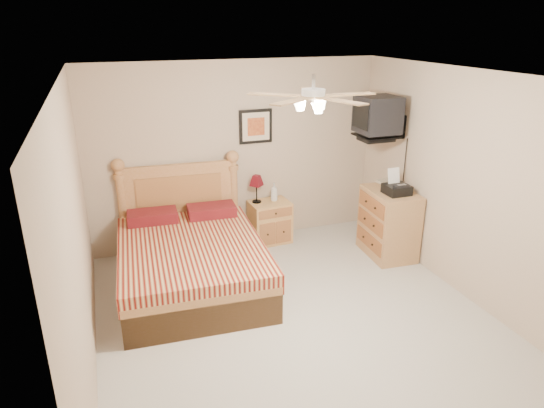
{
  "coord_description": "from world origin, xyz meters",
  "views": [
    {
      "loc": [
        -1.71,
        -3.95,
        2.94
      ],
      "look_at": [
        0.03,
        0.9,
        1.0
      ],
      "focal_mm": 32.0,
      "sensor_mm": 36.0,
      "label": 1
    }
  ],
  "objects": [
    {
      "name": "floor",
      "position": [
        0.0,
        0.0,
        0.0
      ],
      "size": [
        4.5,
        4.5,
        0.0
      ],
      "primitive_type": "plane",
      "color": "#ADA79C",
      "rests_on": "ground"
    },
    {
      "name": "ceiling",
      "position": [
        0.0,
        0.0,
        2.5
      ],
      "size": [
        4.0,
        4.5,
        0.04
      ],
      "primitive_type": "cube",
      "color": "white",
      "rests_on": "ground"
    },
    {
      "name": "wall_back",
      "position": [
        0.0,
        2.25,
        1.25
      ],
      "size": [
        4.0,
        0.04,
        2.5
      ],
      "primitive_type": "cube",
      "color": "tan",
      "rests_on": "ground"
    },
    {
      "name": "wall_front",
      "position": [
        0.0,
        -2.25,
        1.25
      ],
      "size": [
        4.0,
        0.04,
        2.5
      ],
      "primitive_type": "cube",
      "color": "tan",
      "rests_on": "ground"
    },
    {
      "name": "wall_left",
      "position": [
        -2.0,
        0.0,
        1.25
      ],
      "size": [
        0.04,
        4.5,
        2.5
      ],
      "primitive_type": "cube",
      "color": "tan",
      "rests_on": "ground"
    },
    {
      "name": "wall_right",
      "position": [
        2.0,
        0.0,
        1.25
      ],
      "size": [
        0.04,
        4.5,
        2.5
      ],
      "primitive_type": "cube",
      "color": "tan",
      "rests_on": "ground"
    },
    {
      "name": "bed",
      "position": [
        -0.89,
        1.12,
        0.67
      ],
      "size": [
        1.71,
        2.18,
        1.35
      ],
      "primitive_type": null,
      "rotation": [
        0.0,
        0.0,
        -0.06
      ],
      "color": "#AE753C",
      "rests_on": "ground"
    },
    {
      "name": "nightstand",
      "position": [
        0.39,
        2.0,
        0.3
      ],
      "size": [
        0.57,
        0.44,
        0.59
      ],
      "primitive_type": "cube",
      "rotation": [
        0.0,
        0.0,
        0.06
      ],
      "color": "tan",
      "rests_on": "ground"
    },
    {
      "name": "table_lamp",
      "position": [
        0.22,
        2.07,
        0.79
      ],
      "size": [
        0.22,
        0.22,
        0.39
      ],
      "primitive_type": null,
      "rotation": [
        0.0,
        0.0,
        -0.06
      ],
      "color": "#570C15",
      "rests_on": "nightstand"
    },
    {
      "name": "lotion_bottle",
      "position": [
        0.47,
        2.05,
        0.72
      ],
      "size": [
        0.12,
        0.12,
        0.26
      ],
      "primitive_type": "imported",
      "rotation": [
        0.0,
        0.0,
        -0.28
      ],
      "color": "silver",
      "rests_on": "nightstand"
    },
    {
      "name": "framed_picture",
      "position": [
        0.27,
        2.23,
        1.62
      ],
      "size": [
        0.46,
        0.04,
        0.46
      ],
      "primitive_type": "cube",
      "color": "black",
      "rests_on": "wall_back"
    },
    {
      "name": "dresser",
      "position": [
        1.73,
        1.08,
        0.45
      ],
      "size": [
        0.58,
        0.8,
        0.9
      ],
      "primitive_type": "cube",
      "rotation": [
        0.0,
        0.0,
        -0.06
      ],
      "color": "#9E6F45",
      "rests_on": "ground"
    },
    {
      "name": "fax_machine",
      "position": [
        1.72,
        0.96,
        1.06
      ],
      "size": [
        0.3,
        0.32,
        0.31
      ],
      "primitive_type": null,
      "rotation": [
        0.0,
        0.0,
        0.0
      ],
      "color": "black",
      "rests_on": "dresser"
    },
    {
      "name": "magazine_lower",
      "position": [
        1.72,
        1.33,
        0.91
      ],
      "size": [
        0.21,
        0.27,
        0.02
      ],
      "primitive_type": "imported",
      "rotation": [
        0.0,
        0.0,
        0.12
      ],
      "color": "beige",
      "rests_on": "dresser"
    },
    {
      "name": "magazine_upper",
      "position": [
        1.76,
        1.33,
        0.93
      ],
      "size": [
        0.22,
        0.27,
        0.02
      ],
      "primitive_type": "imported",
      "rotation": [
        0.0,
        0.0,
        0.17
      ],
      "color": "gray",
      "rests_on": "magazine_lower"
    },
    {
      "name": "wall_tv",
      "position": [
        1.75,
        1.34,
        1.81
      ],
      "size": [
        0.56,
        0.46,
        0.58
      ],
      "primitive_type": null,
      "color": "black",
      "rests_on": "wall_right"
    },
    {
      "name": "ceiling_fan",
      "position": [
        0.0,
        -0.2,
        2.36
      ],
      "size": [
        1.14,
        1.14,
        0.28
      ],
      "primitive_type": null,
      "color": "white",
      "rests_on": "ceiling"
    }
  ]
}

